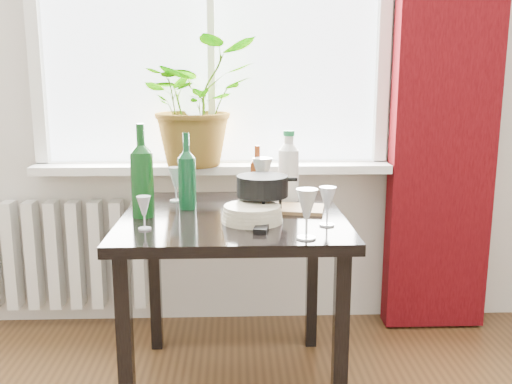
{
  "coord_description": "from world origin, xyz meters",
  "views": [
    {
      "loc": [
        0.11,
        -0.6,
        1.27
      ],
      "look_at": [
        0.19,
        1.55,
        0.83
      ],
      "focal_mm": 40.0,
      "sensor_mm": 36.0,
      "label": 1
    }
  ],
  "objects_px": {
    "wine_bottle_right": "(187,171)",
    "wineglass_back_center": "(262,181)",
    "table": "(233,237)",
    "wineglass_back_left": "(176,184)",
    "wineglass_far_right": "(327,206)",
    "plate_stack": "(252,214)",
    "wine_bottle_left": "(142,170)",
    "potted_plant": "(197,102)",
    "bottle_amber": "(257,173)",
    "tv_remote": "(262,226)",
    "fondue_pot": "(262,195)",
    "cleaning_bottle": "(288,165)",
    "radiator": "(65,255)",
    "wineglass_front_right": "(307,213)",
    "wineglass_front_left": "(144,213)",
    "cutting_board": "(291,209)"
  },
  "relations": [
    {
      "from": "wine_bottle_right",
      "to": "wineglass_back_center",
      "type": "height_order",
      "value": "wine_bottle_right"
    },
    {
      "from": "table",
      "to": "wineglass_back_left",
      "type": "bearing_deg",
      "value": 136.11
    },
    {
      "from": "wineglass_far_right",
      "to": "plate_stack",
      "type": "relative_size",
      "value": 0.64
    },
    {
      "from": "wineglass_back_left",
      "to": "wine_bottle_left",
      "type": "bearing_deg",
      "value": -110.64
    },
    {
      "from": "table",
      "to": "wine_bottle_left",
      "type": "relative_size",
      "value": 2.34
    },
    {
      "from": "wineglass_back_center",
      "to": "wineglass_back_left",
      "type": "relative_size",
      "value": 1.34
    },
    {
      "from": "potted_plant",
      "to": "bottle_amber",
      "type": "bearing_deg",
      "value": -49.67
    },
    {
      "from": "bottle_amber",
      "to": "tv_remote",
      "type": "height_order",
      "value": "bottle_amber"
    },
    {
      "from": "wineglass_back_center",
      "to": "wineglass_back_left",
      "type": "xyz_separation_m",
      "value": [
        -0.36,
        0.07,
        -0.03
      ]
    },
    {
      "from": "wine_bottle_left",
      "to": "wineglass_far_right",
      "type": "relative_size",
      "value": 2.51
    },
    {
      "from": "potted_plant",
      "to": "fondue_pot",
      "type": "xyz_separation_m",
      "value": [
        0.28,
        -0.57,
        -0.33
      ]
    },
    {
      "from": "cleaning_bottle",
      "to": "radiator",
      "type": "bearing_deg",
      "value": 159.9
    },
    {
      "from": "radiator",
      "to": "wine_bottle_right",
      "type": "height_order",
      "value": "wine_bottle_right"
    },
    {
      "from": "cleaning_bottle",
      "to": "wineglass_back_center",
      "type": "height_order",
      "value": "cleaning_bottle"
    },
    {
      "from": "wine_bottle_right",
      "to": "wineglass_back_left",
      "type": "distance_m",
      "value": 0.16
    },
    {
      "from": "potted_plant",
      "to": "wine_bottle_left",
      "type": "distance_m",
      "value": 0.65
    },
    {
      "from": "wineglass_front_right",
      "to": "wineglass_front_left",
      "type": "xyz_separation_m",
      "value": [
        -0.55,
        0.13,
        -0.03
      ]
    },
    {
      "from": "wineglass_front_right",
      "to": "wineglass_back_center",
      "type": "height_order",
      "value": "wineglass_back_center"
    },
    {
      "from": "wine_bottle_left",
      "to": "wineglass_back_left",
      "type": "xyz_separation_m",
      "value": [
        0.1,
        0.26,
        -0.11
      ]
    },
    {
      "from": "potted_plant",
      "to": "wineglass_front_left",
      "type": "height_order",
      "value": "potted_plant"
    },
    {
      "from": "wineglass_front_left",
      "to": "fondue_pot",
      "type": "distance_m",
      "value": 0.47
    },
    {
      "from": "potted_plant",
      "to": "table",
      "type": "bearing_deg",
      "value": -73.06
    },
    {
      "from": "radiator",
      "to": "tv_remote",
      "type": "height_order",
      "value": "tv_remote"
    },
    {
      "from": "wineglass_back_center",
      "to": "fondue_pot",
      "type": "xyz_separation_m",
      "value": [
        -0.01,
        -0.18,
        -0.02
      ]
    },
    {
      "from": "wineglass_front_right",
      "to": "tv_remote",
      "type": "relative_size",
      "value": 1.09
    },
    {
      "from": "table",
      "to": "wine_bottle_left",
      "type": "xyz_separation_m",
      "value": [
        -0.34,
        -0.03,
        0.27
      ]
    },
    {
      "from": "wine_bottle_right",
      "to": "cleaning_bottle",
      "type": "height_order",
      "value": "same"
    },
    {
      "from": "wine_bottle_right",
      "to": "tv_remote",
      "type": "height_order",
      "value": "wine_bottle_right"
    },
    {
      "from": "bottle_amber",
      "to": "wineglass_front_left",
      "type": "distance_m",
      "value": 0.61
    },
    {
      "from": "wine_bottle_right",
      "to": "fondue_pot",
      "type": "relative_size",
      "value": 1.36
    },
    {
      "from": "wineglass_back_left",
      "to": "cutting_board",
      "type": "height_order",
      "value": "wineglass_back_left"
    },
    {
      "from": "wine_bottle_right",
      "to": "bottle_amber",
      "type": "bearing_deg",
      "value": 24.53
    },
    {
      "from": "potted_plant",
      "to": "wineglass_back_center",
      "type": "xyz_separation_m",
      "value": [
        0.29,
        -0.39,
        -0.3
      ]
    },
    {
      "from": "wine_bottle_right",
      "to": "wineglass_back_left",
      "type": "xyz_separation_m",
      "value": [
        -0.06,
        0.13,
        -0.08
      ]
    },
    {
      "from": "wine_bottle_right",
      "to": "cleaning_bottle",
      "type": "distance_m",
      "value": 0.44
    },
    {
      "from": "wineglass_back_left",
      "to": "wineglass_front_left",
      "type": "relative_size",
      "value": 1.25
    },
    {
      "from": "bottle_amber",
      "to": "wineglass_front_right",
      "type": "relative_size",
      "value": 1.41
    },
    {
      "from": "wineglass_front_left",
      "to": "wineglass_back_center",
      "type": "bearing_deg",
      "value": 41.26
    },
    {
      "from": "wineglass_far_right",
      "to": "wine_bottle_left",
      "type": "bearing_deg",
      "value": 166.82
    },
    {
      "from": "bottle_amber",
      "to": "potted_plant",
      "type": "bearing_deg",
      "value": 130.33
    },
    {
      "from": "wine_bottle_right",
      "to": "fondue_pot",
      "type": "distance_m",
      "value": 0.33
    },
    {
      "from": "radiator",
      "to": "table",
      "type": "relative_size",
      "value": 0.94
    },
    {
      "from": "bottle_amber",
      "to": "plate_stack",
      "type": "relative_size",
      "value": 1.07
    },
    {
      "from": "wine_bottle_left",
      "to": "plate_stack",
      "type": "xyz_separation_m",
      "value": [
        0.41,
        -0.1,
        -0.15
      ]
    },
    {
      "from": "radiator",
      "to": "fondue_pot",
      "type": "distance_m",
      "value": 1.24
    },
    {
      "from": "plate_stack",
      "to": "tv_remote",
      "type": "relative_size",
      "value": 1.42
    },
    {
      "from": "radiator",
      "to": "wineglass_back_center",
      "type": "bearing_deg",
      "value": -25.59
    },
    {
      "from": "wineglass_front_right",
      "to": "wineglass_far_right",
      "type": "bearing_deg",
      "value": 59.71
    },
    {
      "from": "wineglass_far_right",
      "to": "plate_stack",
      "type": "distance_m",
      "value": 0.28
    },
    {
      "from": "wineglass_front_right",
      "to": "tv_remote",
      "type": "bearing_deg",
      "value": 136.38
    }
  ]
}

